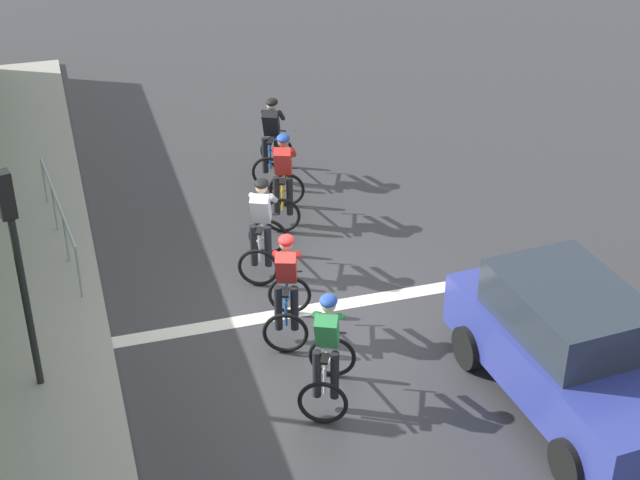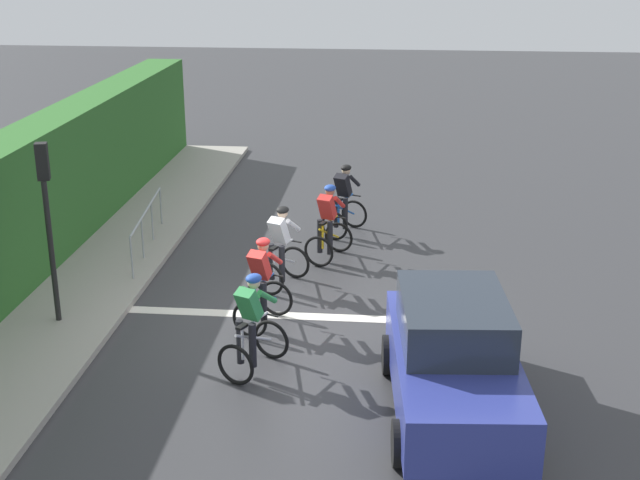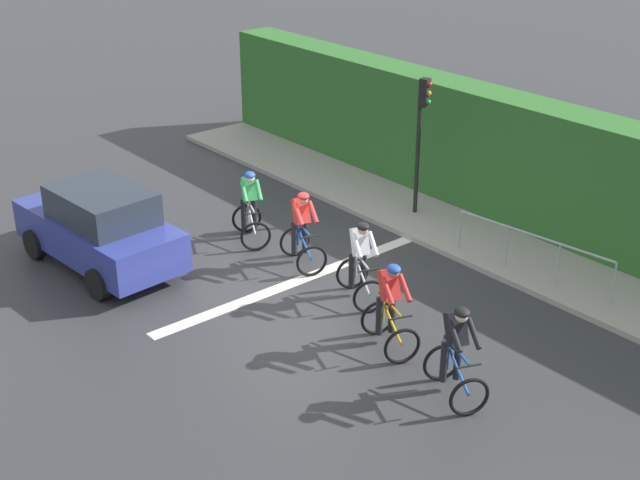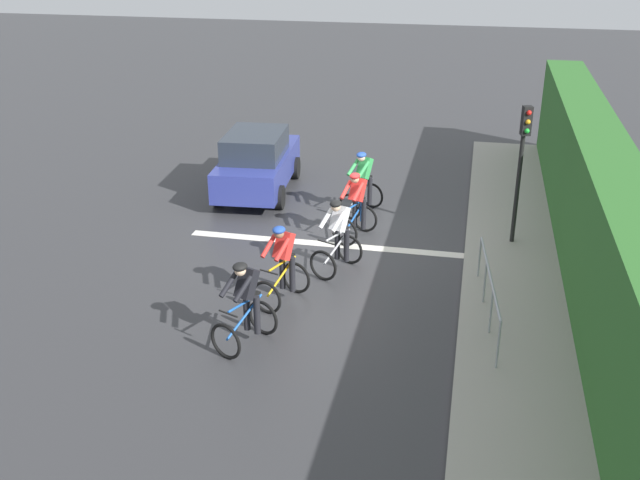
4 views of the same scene
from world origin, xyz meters
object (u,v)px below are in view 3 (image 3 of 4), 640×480
cyclist_second (390,308)px  cyclist_mid (361,262)px  cyclist_trailing (250,207)px  cyclist_fourth (302,230)px  traffic_light_near_crossing (421,127)px  pedestrian_railing_kerbside (533,245)px  cyclist_lead (456,353)px  car_navy (100,227)px

cyclist_second → cyclist_mid: 1.81m
cyclist_trailing → cyclist_fourth: bearing=93.8°
cyclist_mid → traffic_light_near_crossing: 4.54m
cyclist_second → cyclist_mid: (-0.80, -1.63, 0.00)m
traffic_light_near_crossing → pedestrian_railing_kerbside: (0.57, 3.74, -1.43)m
cyclist_trailing → pedestrian_railing_kerbside: (-3.21, 5.19, -0.01)m
cyclist_lead → cyclist_trailing: same height
cyclist_lead → pedestrian_railing_kerbside: size_ratio=0.47×
cyclist_trailing → cyclist_second: bearing=81.6°
cyclist_fourth → cyclist_trailing: (0.11, -1.69, 0.00)m
pedestrian_railing_kerbside → cyclist_fourth: bearing=-48.5°
cyclist_second → cyclist_fourth: size_ratio=1.00×
cyclist_lead → cyclist_second: bearing=-97.3°
cyclist_lead → car_navy: car_navy is taller
cyclist_trailing → car_navy: car_navy is taller
cyclist_lead → cyclist_mid: size_ratio=1.00×
cyclist_fourth → cyclist_trailing: 1.69m
traffic_light_near_crossing → pedestrian_railing_kerbside: 4.05m
cyclist_second → cyclist_fourth: (-0.88, -3.51, 0.00)m
cyclist_lead → cyclist_fourth: (-1.10, -5.23, 0.00)m
cyclist_second → car_navy: 6.59m
car_navy → pedestrian_railing_kerbside: size_ratio=1.19×
cyclist_second → pedestrian_railing_kerbside: 3.97m
cyclist_lead → car_navy: bearing=-75.0°
cyclist_mid → pedestrian_railing_kerbside: cyclist_mid is taller
cyclist_trailing → car_navy: size_ratio=0.39×
cyclist_mid → traffic_light_near_crossing: size_ratio=0.50×
cyclist_fourth → traffic_light_near_crossing: bearing=-176.2°
cyclist_mid → car_navy: size_ratio=0.39×
cyclist_lead → cyclist_second: 1.74m
cyclist_fourth → pedestrian_railing_kerbside: cyclist_fourth is taller
cyclist_second → cyclist_fourth: bearing=-104.1°
cyclist_mid → car_navy: 5.51m
cyclist_lead → traffic_light_near_crossing: (-4.77, -5.47, 1.43)m
car_navy → cyclist_second: bearing=110.8°
pedestrian_railing_kerbside → car_navy: bearing=-44.3°
cyclist_lead → cyclist_trailing: 6.99m
cyclist_fourth → car_navy: bearing=-39.5°
cyclist_lead → cyclist_mid: 3.50m
cyclist_mid → cyclist_fourth: (-0.08, -1.88, 0.00)m
cyclist_second → cyclist_trailing: size_ratio=1.00×
car_navy → cyclist_mid: bearing=124.7°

